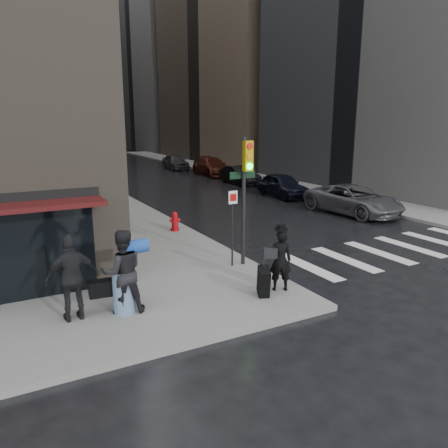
# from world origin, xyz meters

# --- Properties ---
(ground) EXTENTS (140.00, 140.00, 0.00)m
(ground) POSITION_xyz_m (0.00, 0.00, 0.00)
(ground) COLOR black
(ground) RESTS_ON ground
(sidewalk_left) EXTENTS (4.00, 50.00, 0.15)m
(sidewalk_left) POSITION_xyz_m (0.00, 27.00, 0.07)
(sidewalk_left) COLOR slate
(sidewalk_left) RESTS_ON ground
(sidewalk_right) EXTENTS (3.00, 50.00, 0.15)m
(sidewalk_right) POSITION_xyz_m (13.50, 27.00, 0.07)
(sidewalk_right) COLOR slate
(sidewalk_right) RESTS_ON ground
(crosswalk) EXTENTS (8.50, 3.00, 0.01)m
(crosswalk) POSITION_xyz_m (7.50, 1.00, 0.00)
(crosswalk) COLOR silver
(crosswalk) RESTS_ON ground
(bldg_right_far) EXTENTS (22.00, 20.00, 25.00)m
(bldg_right_far) POSITION_xyz_m (26.00, 58.00, 12.50)
(bldg_right_far) COLOR slate
(bldg_right_far) RESTS_ON ground
(bldg_distant) EXTENTS (40.00, 12.00, 32.00)m
(bldg_distant) POSITION_xyz_m (6.00, 78.00, 16.00)
(bldg_distant) COLOR slate
(bldg_distant) RESTS_ON ground
(man_overcoat) EXTENTS (1.24, 0.81, 1.85)m
(man_overcoat) POSITION_xyz_m (1.18, -0.52, 0.92)
(man_overcoat) COLOR black
(man_overcoat) RESTS_ON ground
(man_jeans) EXTENTS (1.44, 0.88, 2.03)m
(man_jeans) POSITION_xyz_m (-2.78, 0.12, 1.17)
(man_jeans) COLOR black
(man_jeans) RESTS_ON ground
(man_greycoat) EXTENTS (1.20, 0.54, 2.03)m
(man_greycoat) POSITION_xyz_m (-3.87, 0.27, 1.16)
(man_greycoat) COLOR black
(man_greycoat) RESTS_ON ground
(traffic_light) EXTENTS (1.00, 0.44, 3.98)m
(traffic_light) POSITION_xyz_m (1.53, 1.77, 2.72)
(traffic_light) COLOR black
(traffic_light) RESTS_ON ground
(fire_hydrant) EXTENTS (0.46, 0.35, 0.80)m
(fire_hydrant) POSITION_xyz_m (1.26, 6.88, 0.51)
(fire_hydrant) COLOR #A50A10
(fire_hydrant) RESTS_ON ground
(parked_car_0) EXTENTS (2.82, 5.37, 1.44)m
(parked_car_0) POSITION_xyz_m (10.68, 6.39, 0.72)
(parked_car_0) COLOR #4D4D52
(parked_car_0) RESTS_ON ground
(parked_car_1) EXTENTS (1.94, 4.29, 1.43)m
(parked_car_1) POSITION_xyz_m (10.50, 12.20, 0.72)
(parked_car_1) COLOR black
(parked_car_1) RESTS_ON ground
(parked_car_2) EXTENTS (1.45, 4.04, 1.33)m
(parked_car_2) POSITION_xyz_m (10.86, 18.01, 0.66)
(parked_car_2) COLOR black
(parked_car_2) RESTS_ON ground
(parked_car_3) EXTENTS (2.38, 5.24, 1.49)m
(parked_car_3) POSITION_xyz_m (11.51, 23.82, 0.74)
(parked_car_3) COLOR #40150C
(parked_car_3) RESTS_ON ground
(parked_car_4) EXTENTS (1.88, 4.25, 1.42)m
(parked_car_4) POSITION_xyz_m (10.52, 29.63, 0.71)
(parked_car_4) COLOR #424146
(parked_car_4) RESTS_ON ground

